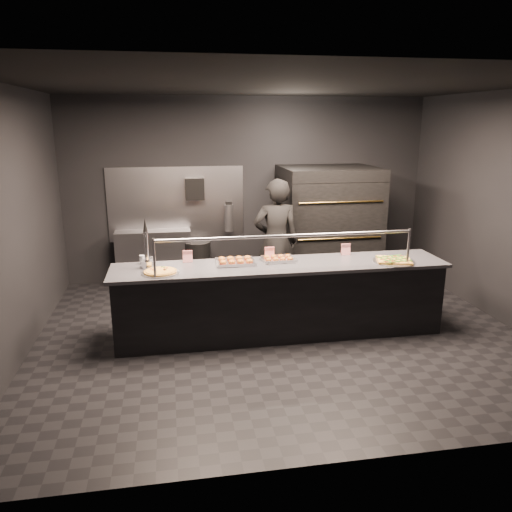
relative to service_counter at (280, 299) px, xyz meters
name	(u,v)px	position (x,y,z in m)	size (l,w,h in m)	color
room	(279,217)	(-0.02, 0.05, 1.03)	(6.04, 6.00, 3.00)	black
service_counter	(280,299)	(0.00, 0.00, 0.00)	(4.10, 0.78, 1.37)	black
pizza_oven	(328,226)	(1.20, 1.90, 0.50)	(1.50, 1.23, 1.91)	black
prep_shelf	(154,258)	(-1.60, 2.32, -0.01)	(1.20, 0.35, 0.90)	#99999E
towel_dispenser	(195,189)	(-0.90, 2.39, 1.09)	(0.30, 0.20, 0.35)	black
fire_extinguisher	(229,218)	(-0.35, 2.40, 0.60)	(0.14, 0.14, 0.51)	#B2B2B7
beer_tap	(147,254)	(-1.60, 0.11, 0.63)	(0.15, 0.22, 0.60)	silver
round_pizza	(160,272)	(-1.45, -0.13, 0.47)	(0.43, 0.43, 0.03)	silver
slider_tray_a	(235,261)	(-0.54, 0.11, 0.48)	(0.49, 0.37, 0.07)	silver
slider_tray_b	(278,259)	(0.00, 0.15, 0.48)	(0.46, 0.38, 0.06)	silver
square_pizza	(394,260)	(1.40, -0.15, 0.47)	(0.52, 0.52, 0.05)	silver
condiment_jar	(145,260)	(-1.63, 0.28, 0.51)	(0.17, 0.07, 0.11)	silver
tent_cards	(269,253)	(-0.09, 0.28, 0.53)	(2.16, 0.04, 0.15)	white
trash_bin	(198,263)	(-0.90, 2.22, -0.11)	(0.43, 0.43, 0.71)	black
worker	(276,242)	(0.19, 1.17, 0.45)	(0.67, 0.44, 1.83)	black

